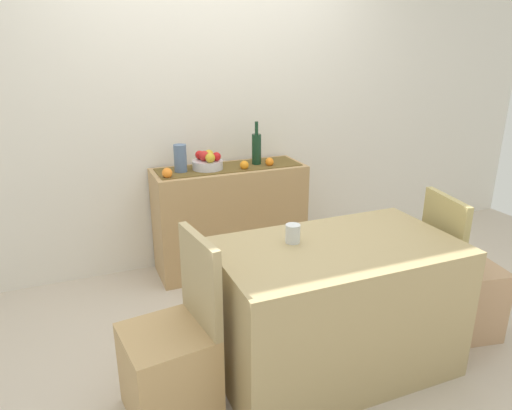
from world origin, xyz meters
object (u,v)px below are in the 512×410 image
at_px(ceramic_vase, 180,159).
at_px(wine_bottle, 257,149).
at_px(chair_near_window, 172,364).
at_px(coffee_cup, 293,234).
at_px(dining_table, 335,307).
at_px(fruit_bowl, 208,165).
at_px(chair_by_corner, 458,292).
at_px(sideboard_console, 230,218).

bearing_deg(ceramic_vase, wine_bottle, 0.00).
bearing_deg(chair_near_window, coffee_cup, 9.67).
relative_size(wine_bottle, chair_near_window, 0.37).
xyz_separation_m(dining_table, chair_near_window, (-0.90, 0.00, -0.10)).
distance_m(wine_bottle, coffee_cup, 1.32).
height_order(fruit_bowl, coffee_cup, fruit_bowl).
distance_m(fruit_bowl, chair_by_corner, 1.91).
bearing_deg(sideboard_console, coffee_cup, -94.29).
xyz_separation_m(sideboard_console, coffee_cup, (-0.10, -1.27, 0.37)).
relative_size(sideboard_console, chair_by_corner, 1.29).
distance_m(dining_table, chair_near_window, 0.90).
height_order(fruit_bowl, chair_near_window, same).
height_order(sideboard_console, coffee_cup, coffee_cup).
xyz_separation_m(fruit_bowl, chair_by_corner, (1.18, -1.38, -0.60)).
bearing_deg(wine_bottle, chair_by_corner, -60.56).
bearing_deg(fruit_bowl, ceramic_vase, 180.00).
relative_size(wine_bottle, dining_table, 0.27).
distance_m(coffee_cup, chair_near_window, 0.88).
bearing_deg(chair_near_window, chair_by_corner, 0.03).
xyz_separation_m(sideboard_console, fruit_bowl, (-0.17, 0.00, 0.45)).
xyz_separation_m(ceramic_vase, dining_table, (0.48, -1.39, -0.56)).
height_order(ceramic_vase, dining_table, ceramic_vase).
bearing_deg(sideboard_console, chair_near_window, -119.59).
height_order(ceramic_vase, chair_by_corner, ceramic_vase).
relative_size(fruit_bowl, dining_table, 0.18).
distance_m(fruit_bowl, wine_bottle, 0.41).
xyz_separation_m(ceramic_vase, chair_near_window, (-0.41, -1.39, -0.67)).
bearing_deg(fruit_bowl, chair_by_corner, -49.65).
bearing_deg(wine_bottle, coffee_cup, -104.19).
xyz_separation_m(sideboard_console, chair_by_corner, (1.01, -1.38, -0.15)).
relative_size(coffee_cup, chair_by_corner, 0.11).
bearing_deg(ceramic_vase, fruit_bowl, 0.00).
bearing_deg(wine_bottle, dining_table, -94.75).
bearing_deg(sideboard_console, wine_bottle, 0.00).
bearing_deg(chair_near_window, sideboard_console, 60.41).
xyz_separation_m(sideboard_console, ceramic_vase, (-0.37, 0.00, 0.52)).
height_order(ceramic_vase, chair_near_window, ceramic_vase).
bearing_deg(dining_table, chair_near_window, 179.86).
bearing_deg(fruit_bowl, coffee_cup, -86.64).
xyz_separation_m(sideboard_console, wine_bottle, (0.23, 0.00, 0.54)).
relative_size(sideboard_console, fruit_bowl, 5.10).
height_order(fruit_bowl, ceramic_vase, ceramic_vase).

